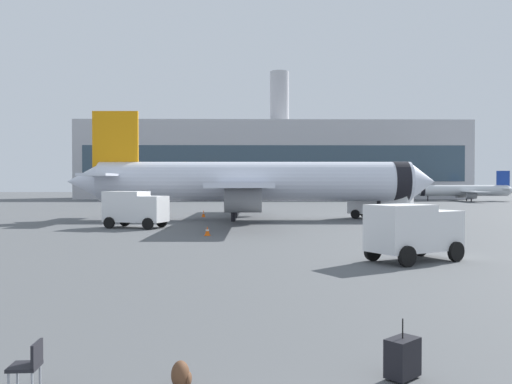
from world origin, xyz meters
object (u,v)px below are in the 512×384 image
airplane_at_gate (252,182)px  airplane_taxiing (464,191)px  safety_cone_near (203,214)px  traveller_backpack (181,375)px  cargo_van (413,229)px  service_truck (135,208)px  rolling_suitcase (403,357)px  gate_chair (29,363)px  safety_cone_mid (207,231)px  fuel_truck (379,201)px

airplane_at_gate → airplane_taxiing: airplane_at_gate is taller
safety_cone_near → traveller_backpack: (3.48, -45.77, -0.13)m
airplane_at_gate → cargo_van: size_ratio=7.40×
service_truck → safety_cone_near: (4.32, 12.97, -1.24)m
airplane_taxiing → cargo_van: bearing=-113.8°
airplane_taxiing → traveller_backpack: (-43.28, -93.30, -1.82)m
rolling_suitcase → gate_chair: (-6.55, -0.52, 0.11)m
gate_chair → safety_cone_mid: bearing=87.9°
airplane_taxiing → safety_cone_near: (-46.75, -47.53, -1.69)m
cargo_van → gate_chair: size_ratio=5.60×
airplane_taxiing → gate_chair: (-45.85, -93.43, -1.56)m
airplane_at_gate → fuel_truck: size_ratio=5.62×
service_truck → traveller_backpack: size_ratio=10.92×
airplane_at_gate → safety_cone_near: bearing=143.5°
safety_cone_mid → cargo_van: bearing=-49.0°
airplane_at_gate → airplane_taxiing: size_ratio=1.77×
safety_cone_near → rolling_suitcase: bearing=-80.7°
cargo_van → safety_cone_mid: bearing=131.0°
safety_cone_near → gate_chair: (0.90, -45.90, 0.13)m
airplane_taxiing → fuel_truck: bearing=-120.1°
airplane_at_gate → rolling_suitcase: size_ratio=32.41×
airplane_at_gate → safety_cone_near: size_ratio=48.42×
cargo_van → safety_cone_mid: 15.69m
fuel_truck → safety_cone_near: fuel_truck is taller
airplane_taxiing → safety_cone_near: airplane_taxiing is taller
rolling_suitcase → gate_chair: bearing=-175.5°
airplane_at_gate → service_truck: size_ratio=6.80×
rolling_suitcase → gate_chair: 6.57m
airplane_at_gate → safety_cone_mid: 16.14m
airplane_at_gate → service_truck: 13.32m
airplane_at_gate → safety_cone_mid: (-3.18, -15.47, -3.34)m
airplane_taxiing → rolling_suitcase: size_ratio=18.28×
service_truck → rolling_suitcase: size_ratio=4.77×
service_truck → safety_cone_near: bearing=71.6°
safety_cone_near → gate_chair: bearing=-88.9°
gate_chair → service_truck: bearing=99.0°
fuel_truck → rolling_suitcase: (-10.23, -42.74, -1.38)m
cargo_van → traveller_backpack: cargo_van is taller
rolling_suitcase → airplane_taxiing: bearing=67.1°
cargo_van → airplane_taxiing: bearing=66.2°
fuel_truck → airplane_at_gate: bearing=-175.0°
airplane_taxiing → service_truck: size_ratio=3.84×
fuel_truck → cargo_van: 28.92m
rolling_suitcase → service_truck: bearing=110.0°
service_truck → rolling_suitcase: bearing=-70.0°
airplane_taxiing → service_truck: (-51.07, -60.50, -0.45)m
safety_cone_mid → traveller_backpack: 26.59m
safety_cone_mid → fuel_truck: bearing=46.4°
rolling_suitcase → traveller_backpack: bearing=-174.4°
airplane_taxiing → gate_chair: bearing=-116.1°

